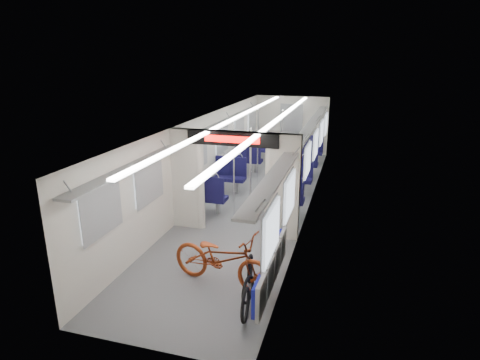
{
  "coord_description": "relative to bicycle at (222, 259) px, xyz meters",
  "views": [
    {
      "loc": [
        2.44,
        -10.01,
        3.82
      ],
      "look_at": [
        0.12,
        -1.92,
        1.21
      ],
      "focal_mm": 30.0,
      "sensor_mm": 36.0,
      "label": 1
    }
  ],
  "objects": [
    {
      "name": "bike_hoop_b",
      "position": [
        0.56,
        -0.39,
        -0.3
      ],
      "size": [
        0.11,
        0.48,
        0.47
      ],
      "primitive_type": "torus",
      "rotation": [
        1.57,
        0.0,
        1.45
      ],
      "color": "black",
      "rests_on": "ground"
    },
    {
      "name": "stanchion_near_left",
      "position": [
        -0.69,
        2.98,
        0.64
      ],
      "size": [
        0.04,
        0.04,
        2.3
      ],
      "primitive_type": "cylinder",
      "color": "silver",
      "rests_on": "ground"
    },
    {
      "name": "stanchion_near_right",
      "position": [
        -0.21,
        2.7,
        0.64
      ],
      "size": [
        0.04,
        0.04,
        2.3
      ],
      "primitive_type": "cylinder",
      "color": "silver",
      "rests_on": "ground"
    },
    {
      "name": "carriage",
      "position": [
        -0.46,
        3.93,
        0.99
      ],
      "size": [
        12.0,
        12.02,
        2.31
      ],
      "color": "#515456",
      "rests_on": "ground"
    },
    {
      "name": "seat_bay_far_left",
      "position": [
        -1.39,
        7.86,
        0.04
      ],
      "size": [
        0.92,
        2.13,
        1.12
      ],
      "color": "#0E0B33",
      "rests_on": "ground"
    },
    {
      "name": "bicycle",
      "position": [
        0.0,
        0.0,
        0.0
      ],
      "size": [
        2.03,
        1.07,
        1.02
      ],
      "primitive_type": "imported",
      "rotation": [
        0.0,
        0.0,
        1.36
      ],
      "color": "maroon",
      "rests_on": "ground"
    },
    {
      "name": "flip_bench",
      "position": [
        0.9,
        -0.21,
        0.07
      ],
      "size": [
        0.12,
        2.14,
        0.55
      ],
      "color": "gray",
      "rests_on": "carriage"
    },
    {
      "name": "bike_hoop_a",
      "position": [
        0.64,
        -0.85,
        -0.26
      ],
      "size": [
        0.09,
        0.54,
        0.54
      ],
      "primitive_type": "torus",
      "rotation": [
        1.57,
        0.0,
        1.64
      ],
      "color": "black",
      "rests_on": "ground"
    },
    {
      "name": "stanchion_far_left",
      "position": [
        -0.83,
        5.97,
        0.64
      ],
      "size": [
        0.04,
        0.04,
        2.3
      ],
      "primitive_type": "cylinder",
      "color": "silver",
      "rests_on": "ground"
    },
    {
      "name": "seat_bay_far_right",
      "position": [
        0.48,
        7.92,
        0.05
      ],
      "size": [
        0.93,
        2.16,
        1.13
      ],
      "color": "#0E0B33",
      "rests_on": "ground"
    },
    {
      "name": "bike_hoop_c",
      "position": [
        0.44,
        0.23,
        -0.27
      ],
      "size": [
        0.12,
        0.52,
        0.52
      ],
      "primitive_type": "torus",
      "rotation": [
        1.57,
        0.0,
        1.71
      ],
      "color": "black",
      "rests_on": "ground"
    },
    {
      "name": "stanchion_far_right",
      "position": [
        -0.09,
        5.96,
        0.64
      ],
      "size": [
        0.04,
        0.04,
        2.3
      ],
      "primitive_type": "cylinder",
      "color": "silver",
      "rests_on": "ground"
    },
    {
      "name": "seat_bay_near_right",
      "position": [
        0.48,
        4.38,
        0.05
      ],
      "size": [
        0.94,
        2.2,
        1.14
      ],
      "color": "#0E0B33",
      "rests_on": "ground"
    },
    {
      "name": "seat_bay_near_left",
      "position": [
        -1.39,
        3.95,
        0.05
      ],
      "size": [
        0.93,
        2.17,
        1.13
      ],
      "color": "#0E0B33",
      "rests_on": "ground"
    }
  ]
}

